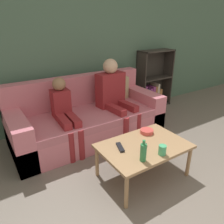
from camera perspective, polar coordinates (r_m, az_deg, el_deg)
The scene contains 11 objects.
wall_back at distance 3.54m, azimuth -10.50°, elevation 17.39°, with size 12.00×0.06×2.60m.
couch at distance 3.24m, azimuth -6.37°, elevation -1.70°, with size 2.16×0.93×0.85m.
bookshelf at distance 4.43m, azimuth 10.34°, elevation 6.89°, with size 0.72×0.28×1.10m.
coffee_table at distance 2.39m, azimuth 8.28°, elevation -9.29°, with size 0.93×0.63×0.39m.
person_adult at distance 3.22m, azimuth 0.42°, elevation 5.27°, with size 0.44×0.67×1.12m.
person_child at distance 2.88m, azimuth -12.28°, elevation 0.21°, with size 0.26×0.65×0.95m.
cup_near at distance 2.23m, azimuth 13.01°, elevation -9.63°, with size 0.08×0.08×0.10m.
tv_remote_0 at distance 2.30m, azimuth 8.31°, elevation -9.33°, with size 0.16×0.15×0.02m.
tv_remote_1 at distance 2.29m, azimuth 2.15°, elevation -9.18°, with size 0.10×0.18×0.02m.
snack_bowl at distance 2.60m, azimuth 9.08°, elevation -5.01°, with size 0.15×0.15×0.05m.
bottle at distance 2.08m, azimuth 8.18°, elevation -10.32°, with size 0.06×0.06×0.22m.
Camera 1 is at (-1.36, -0.46, 1.62)m, focal length 35.00 mm.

